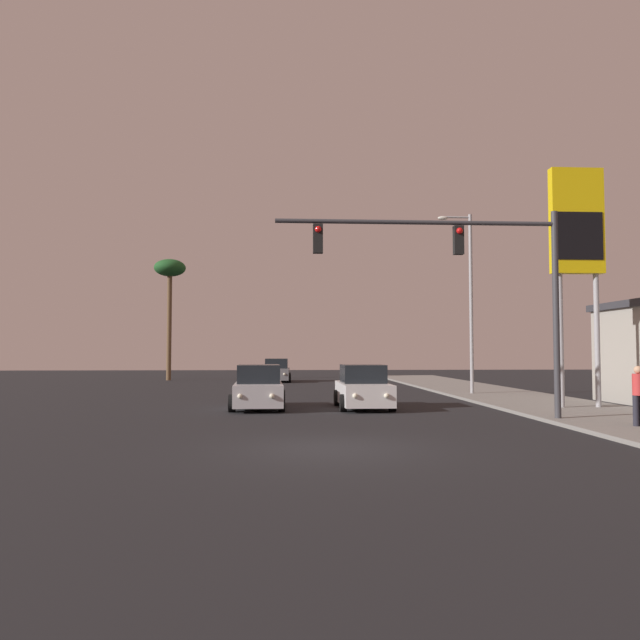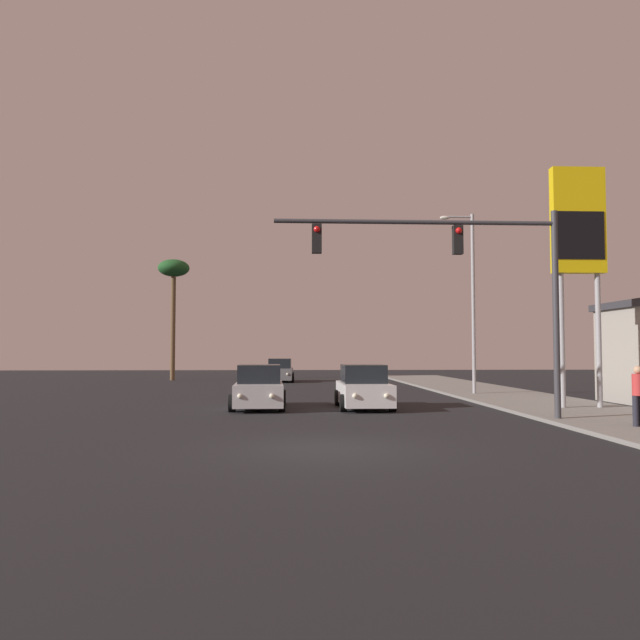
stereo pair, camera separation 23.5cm
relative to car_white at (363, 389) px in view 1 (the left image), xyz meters
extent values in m
plane|color=black|center=(-2.01, -9.86, -0.76)|extent=(120.00, 120.00, 0.00)
cube|color=gray|center=(7.49, 0.14, -0.70)|extent=(5.00, 60.00, 0.12)
cube|color=silver|center=(0.00, -0.04, -0.18)|extent=(1.84, 4.22, 0.80)
cube|color=black|center=(0.00, 0.11, 0.57)|extent=(1.62, 2.02, 0.70)
cylinder|color=black|center=(-0.90, -1.34, -0.44)|extent=(0.24, 0.64, 0.64)
cylinder|color=black|center=(0.90, -1.34, -0.44)|extent=(0.24, 0.64, 0.64)
cylinder|color=black|center=(-0.90, 1.27, -0.44)|extent=(0.24, 0.64, 0.64)
cylinder|color=black|center=(0.90, 1.27, -0.44)|extent=(0.24, 0.64, 0.64)
sphere|color=#F2EACC|center=(-0.56, -2.16, -0.13)|extent=(0.18, 0.18, 0.18)
sphere|color=#F2EACC|center=(0.56, -2.16, -0.13)|extent=(0.18, 0.18, 0.18)
cube|color=slate|center=(-3.59, 21.35, -0.18)|extent=(1.90, 4.24, 0.80)
cube|color=black|center=(-3.59, 21.50, 0.57)|extent=(1.65, 2.04, 0.70)
cylinder|color=black|center=(-4.49, 20.04, -0.44)|extent=(0.24, 0.64, 0.64)
cylinder|color=black|center=(-2.69, 20.04, -0.44)|extent=(0.24, 0.64, 0.64)
cylinder|color=black|center=(-4.49, 22.65, -0.44)|extent=(0.24, 0.64, 0.64)
cylinder|color=black|center=(-2.69, 22.65, -0.44)|extent=(0.24, 0.64, 0.64)
sphere|color=#F2EACC|center=(-4.15, 19.23, -0.13)|extent=(0.18, 0.18, 0.18)
sphere|color=#F2EACC|center=(-3.04, 19.23, -0.13)|extent=(0.18, 0.18, 0.18)
cube|color=#B7B7BC|center=(-4.03, 0.08, -0.18)|extent=(1.94, 4.26, 0.80)
cube|color=black|center=(-4.03, 0.23, 0.57)|extent=(1.67, 2.05, 0.70)
cylinder|color=black|center=(-4.93, -1.22, -0.44)|extent=(0.24, 0.64, 0.64)
cylinder|color=black|center=(-3.13, -1.22, -0.44)|extent=(0.24, 0.64, 0.64)
cylinder|color=black|center=(-4.93, 1.38, -0.44)|extent=(0.24, 0.64, 0.64)
cylinder|color=black|center=(-3.13, 1.38, -0.44)|extent=(0.24, 0.64, 0.64)
sphere|color=#F2EACC|center=(-4.59, -2.04, -0.13)|extent=(0.18, 0.18, 0.18)
sphere|color=#F2EACC|center=(-3.48, -2.04, -0.13)|extent=(0.18, 0.18, 0.18)
cylinder|color=#38383D|center=(5.47, -4.97, 2.61)|extent=(0.20, 0.20, 6.50)
cylinder|color=#38383D|center=(1.06, -4.97, 5.46)|extent=(8.82, 0.14, 0.14)
cube|color=black|center=(2.39, -4.97, 4.91)|extent=(0.30, 0.24, 0.90)
sphere|color=red|center=(2.39, -5.11, 5.18)|extent=(0.20, 0.20, 0.20)
cube|color=black|center=(-2.02, -4.97, 4.91)|extent=(0.30, 0.24, 0.90)
sphere|color=red|center=(-2.02, -5.11, 5.18)|extent=(0.20, 0.20, 0.20)
cylinder|color=#99999E|center=(6.32, 6.67, 3.86)|extent=(0.18, 0.18, 9.00)
cylinder|color=#99999E|center=(5.62, 6.67, 8.21)|extent=(1.40, 0.10, 0.10)
ellipsoid|color=silver|center=(4.92, 6.67, 8.16)|extent=(0.50, 0.24, 0.20)
cylinder|color=#99999E|center=(7.27, -1.32, 1.86)|extent=(0.20, 0.20, 5.00)
cylinder|color=#99999E|center=(8.67, -1.32, 1.86)|extent=(0.20, 0.20, 5.00)
cube|color=yellow|center=(7.97, -1.32, 6.36)|extent=(2.00, 0.40, 4.00)
cube|color=black|center=(7.97, -1.53, 5.76)|extent=(1.80, 0.03, 1.80)
cylinder|color=#23232D|center=(6.72, -7.14, -0.22)|extent=(0.16, 0.16, 0.85)
cylinder|color=#BF3333|center=(6.81, -7.14, 0.51)|extent=(0.32, 0.32, 0.60)
sphere|color=tan|center=(6.81, -7.14, 0.92)|extent=(0.22, 0.22, 0.22)
cylinder|color=brown|center=(-11.84, 24.14, 3.31)|extent=(0.36, 0.36, 8.14)
ellipsoid|color=#1E5123|center=(-11.84, 24.14, 7.86)|extent=(2.40, 2.40, 1.32)
camera|label=1|loc=(-3.05, -24.03, 1.43)|focal=35.00mm
camera|label=2|loc=(-2.82, -24.04, 1.43)|focal=35.00mm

